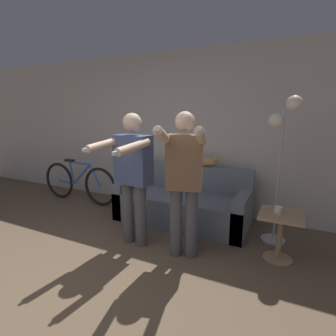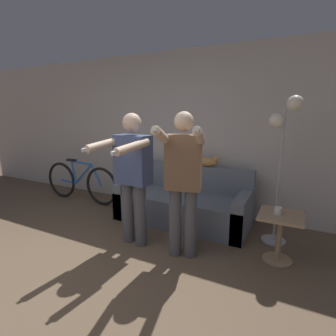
# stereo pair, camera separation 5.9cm
# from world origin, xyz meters

# --- Properties ---
(ground_plane) EXTENTS (16.00, 16.00, 0.00)m
(ground_plane) POSITION_xyz_m (0.00, 0.00, 0.00)
(ground_plane) COLOR brown
(wall_back) EXTENTS (10.00, 0.05, 2.60)m
(wall_back) POSITION_xyz_m (0.00, 2.78, 1.30)
(wall_back) COLOR beige
(wall_back) RESTS_ON ground_plane
(couch) EXTENTS (1.96, 0.81, 0.82)m
(couch) POSITION_xyz_m (0.43, 2.22, 0.27)
(couch) COLOR slate
(couch) RESTS_ON ground_plane
(person_left) EXTENTS (0.56, 0.71, 1.62)m
(person_left) POSITION_xyz_m (0.16, 1.30, 0.94)
(person_left) COLOR #56565B
(person_left) RESTS_ON ground_plane
(person_right) EXTENTS (0.57, 0.73, 1.64)m
(person_right) POSITION_xyz_m (0.83, 1.30, 0.95)
(person_right) COLOR #56565B
(person_right) RESTS_ON ground_plane
(cat) EXTENTS (0.50, 0.13, 0.16)m
(cat) POSITION_xyz_m (0.68, 2.51, 0.89)
(cat) COLOR tan
(cat) RESTS_ON couch
(floor_lamp) EXTENTS (0.36, 0.30, 1.82)m
(floor_lamp) POSITION_xyz_m (1.75, 2.15, 1.35)
(floor_lamp) COLOR #B2B2B7
(floor_lamp) RESTS_ON ground_plane
(side_table) EXTENTS (0.46, 0.46, 0.55)m
(side_table) POSITION_xyz_m (1.82, 1.69, 0.39)
(side_table) COLOR #A38460
(side_table) RESTS_ON ground_plane
(cup) EXTENTS (0.08, 0.08, 0.08)m
(cup) POSITION_xyz_m (1.79, 1.69, 0.58)
(cup) COLOR white
(cup) RESTS_ON side_table
(bicycle) EXTENTS (1.69, 0.07, 0.78)m
(bicycle) POSITION_xyz_m (-1.64, 2.21, 0.36)
(bicycle) COLOR black
(bicycle) RESTS_ON ground_plane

